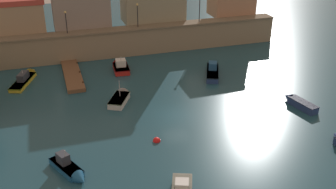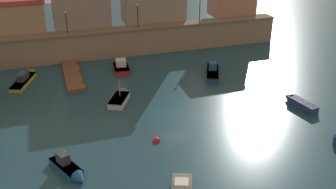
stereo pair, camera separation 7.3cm
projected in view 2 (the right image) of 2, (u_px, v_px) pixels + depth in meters
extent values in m
plane|color=#1E4756|center=(176.00, 115.00, 42.65)|extent=(111.49, 111.49, 0.00)
cube|color=gray|center=(133.00, 41.00, 58.71)|extent=(44.23, 2.11, 3.71)
cube|color=#73644F|center=(132.00, 28.00, 57.85)|extent=(44.23, 2.41, 0.24)
cube|color=#9E8365|center=(8.00, 19.00, 55.09)|extent=(9.63, 3.78, 4.05)
cube|color=#AD3C33|center=(5.00, 2.00, 54.06)|extent=(10.01, 3.94, 0.70)
cube|color=gray|center=(81.00, 8.00, 57.48)|extent=(7.85, 3.94, 5.72)
cube|color=brown|center=(73.00, 75.00, 51.70)|extent=(2.09, 10.01, 0.47)
cylinder|color=#493221|center=(77.00, 64.00, 54.77)|extent=(0.20, 0.20, 0.70)
cylinder|color=#493221|center=(80.00, 73.00, 51.90)|extent=(0.20, 0.20, 0.70)
cylinder|color=#493221|center=(83.00, 84.00, 49.04)|extent=(0.20, 0.20, 0.70)
cylinder|color=black|center=(67.00, 23.00, 54.77)|extent=(0.12, 0.12, 2.73)
sphere|color=#F9D172|center=(65.00, 12.00, 54.11)|extent=(0.32, 0.32, 0.32)
cylinder|color=black|center=(138.00, 16.00, 57.37)|extent=(0.12, 0.12, 3.04)
sphere|color=#F9D172|center=(137.00, 5.00, 56.64)|extent=(0.32, 0.32, 0.32)
cylinder|color=black|center=(200.00, 10.00, 59.80)|extent=(0.12, 0.12, 3.50)
cube|color=silver|center=(119.00, 100.00, 45.04)|extent=(3.03, 3.81, 0.69)
cone|color=silver|center=(125.00, 92.00, 46.97)|extent=(1.77, 1.56, 1.49)
cube|color=#596C53|center=(119.00, 98.00, 44.91)|extent=(3.09, 3.89, 0.08)
cylinder|color=#B2B2B7|center=(120.00, 88.00, 44.83)|extent=(0.08, 0.08, 1.86)
cube|color=navy|center=(213.00, 73.00, 51.99)|extent=(3.42, 5.43, 0.72)
cone|color=navy|center=(213.00, 64.00, 54.94)|extent=(1.82, 1.83, 1.37)
cube|color=black|center=(213.00, 71.00, 51.85)|extent=(3.49, 5.54, 0.08)
cube|color=navy|center=(213.00, 66.00, 52.11)|extent=(1.48, 1.66, 0.89)
cube|color=#99B7C6|center=(213.00, 63.00, 52.71)|extent=(0.87, 0.42, 0.53)
cube|color=navy|center=(303.00, 105.00, 43.87)|extent=(1.76, 3.70, 0.81)
cone|color=navy|center=(288.00, 97.00, 45.63)|extent=(1.22, 1.18, 1.05)
cube|color=black|center=(303.00, 102.00, 43.71)|extent=(1.80, 3.77, 0.08)
cube|color=silver|center=(182.00, 185.00, 30.67)|extent=(1.31, 1.29, 0.73)
cube|color=#195689|center=(66.00, 167.00, 33.98)|extent=(2.67, 3.77, 0.55)
cone|color=#195689|center=(80.00, 179.00, 32.50)|extent=(1.52, 1.42, 1.21)
cube|color=#0B2843|center=(66.00, 165.00, 33.88)|extent=(2.73, 3.84, 0.08)
cube|color=#333842|center=(63.00, 158.00, 33.90)|extent=(1.17, 1.34, 0.90)
cylinder|color=#B2B2B7|center=(65.00, 158.00, 33.46)|extent=(0.08, 0.08, 1.47)
cube|color=red|center=(121.00, 69.00, 53.38)|extent=(2.12, 3.56, 0.67)
cone|color=red|center=(119.00, 63.00, 55.26)|extent=(1.83, 1.09, 1.76)
cube|color=#630B0C|center=(121.00, 67.00, 53.26)|extent=(2.16, 3.64, 0.08)
cube|color=silver|center=(121.00, 63.00, 53.16)|extent=(1.36, 1.31, 0.91)
cylinder|color=#B2B2B7|center=(121.00, 62.00, 52.68)|extent=(0.08, 0.08, 1.44)
cube|color=gold|center=(23.00, 82.00, 49.79)|extent=(3.26, 5.56, 0.47)
cone|color=gold|center=(33.00, 71.00, 52.79)|extent=(1.80, 1.80, 1.40)
cube|color=#506B11|center=(23.00, 80.00, 49.70)|extent=(3.33, 5.67, 0.08)
cube|color=#333842|center=(23.00, 76.00, 49.74)|extent=(1.49, 2.18, 0.84)
cube|color=#99B7C6|center=(26.00, 73.00, 50.62)|extent=(0.73, 0.32, 0.50)
cylinder|color=#B2B2B7|center=(23.00, 75.00, 49.65)|extent=(0.08, 0.08, 1.24)
sphere|color=red|center=(157.00, 141.00, 38.14)|extent=(0.73, 0.73, 0.73)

